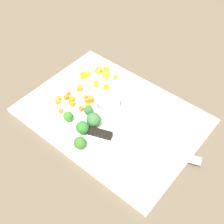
# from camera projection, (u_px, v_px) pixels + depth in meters

# --- Properties ---
(ground_plane) EXTENTS (4.00, 4.00, 0.00)m
(ground_plane) POSITION_uv_depth(u_px,v_px,m) (112.00, 117.00, 0.88)
(ground_plane) COLOR brown
(cutting_board) EXTENTS (0.51, 0.37, 0.01)m
(cutting_board) POSITION_uv_depth(u_px,v_px,m) (112.00, 116.00, 0.88)
(cutting_board) COLOR white
(cutting_board) RESTS_ON ground_plane
(prep_bowl) EXTENTS (0.07, 0.07, 0.03)m
(prep_bowl) POSITION_uv_depth(u_px,v_px,m) (108.00, 103.00, 0.88)
(prep_bowl) COLOR #B9BAC0
(prep_bowl) RESTS_ON cutting_board
(chef_knife) EXTENTS (0.30, 0.13, 0.02)m
(chef_knife) POSITION_uv_depth(u_px,v_px,m) (123.00, 140.00, 0.81)
(chef_knife) COLOR silver
(chef_knife) RESTS_ON cutting_board
(carrot_dice_0) EXTENTS (0.01, 0.01, 0.01)m
(carrot_dice_0) POSITION_uv_depth(u_px,v_px,m) (66.00, 97.00, 0.91)
(carrot_dice_0) COLOR orange
(carrot_dice_0) RESTS_ON cutting_board
(carrot_dice_1) EXTENTS (0.02, 0.02, 0.02)m
(carrot_dice_1) POSITION_uv_depth(u_px,v_px,m) (72.00, 100.00, 0.90)
(carrot_dice_1) COLOR orange
(carrot_dice_1) RESTS_ON cutting_board
(carrot_dice_2) EXTENTS (0.01, 0.01, 0.01)m
(carrot_dice_2) POSITION_uv_depth(u_px,v_px,m) (69.00, 93.00, 0.93)
(carrot_dice_2) COLOR orange
(carrot_dice_2) RESTS_ON cutting_board
(carrot_dice_3) EXTENTS (0.02, 0.02, 0.01)m
(carrot_dice_3) POSITION_uv_depth(u_px,v_px,m) (72.00, 104.00, 0.89)
(carrot_dice_3) COLOR orange
(carrot_dice_3) RESTS_ON cutting_board
(carrot_dice_4) EXTENTS (0.02, 0.02, 0.01)m
(carrot_dice_4) POSITION_uv_depth(u_px,v_px,m) (61.00, 111.00, 0.88)
(carrot_dice_4) COLOR orange
(carrot_dice_4) RESTS_ON cutting_board
(carrot_dice_5) EXTENTS (0.02, 0.01, 0.01)m
(carrot_dice_5) POSITION_uv_depth(u_px,v_px,m) (59.00, 98.00, 0.91)
(carrot_dice_5) COLOR orange
(carrot_dice_5) RESTS_ON cutting_board
(carrot_dice_6) EXTENTS (0.02, 0.02, 0.01)m
(carrot_dice_6) POSITION_uv_depth(u_px,v_px,m) (57.00, 102.00, 0.90)
(carrot_dice_6) COLOR orange
(carrot_dice_6) RESTS_ON cutting_board
(carrot_dice_7) EXTENTS (0.01, 0.01, 0.01)m
(carrot_dice_7) POSITION_uv_depth(u_px,v_px,m) (86.00, 101.00, 0.90)
(carrot_dice_7) COLOR orange
(carrot_dice_7) RESTS_ON cutting_board
(carrot_dice_8) EXTENTS (0.01, 0.01, 0.01)m
(carrot_dice_8) POSITION_uv_depth(u_px,v_px,m) (81.00, 109.00, 0.88)
(carrot_dice_8) COLOR orange
(carrot_dice_8) RESTS_ON cutting_board
(carrot_dice_9) EXTENTS (0.02, 0.02, 0.01)m
(carrot_dice_9) POSITION_uv_depth(u_px,v_px,m) (88.00, 106.00, 0.89)
(carrot_dice_9) COLOR orange
(carrot_dice_9) RESTS_ON cutting_board
(carrot_dice_10) EXTENTS (0.01, 0.01, 0.01)m
(carrot_dice_10) POSITION_uv_depth(u_px,v_px,m) (85.00, 98.00, 0.91)
(carrot_dice_10) COLOR orange
(carrot_dice_10) RESTS_ON cutting_board
(carrot_dice_11) EXTENTS (0.02, 0.02, 0.01)m
(carrot_dice_11) POSITION_uv_depth(u_px,v_px,m) (79.00, 88.00, 0.94)
(carrot_dice_11) COLOR orange
(carrot_dice_11) RESTS_ON cutting_board
(carrot_dice_12) EXTENTS (0.02, 0.02, 0.02)m
(carrot_dice_12) POSITION_uv_depth(u_px,v_px,m) (91.00, 99.00, 0.90)
(carrot_dice_12) COLOR orange
(carrot_dice_12) RESTS_ON cutting_board
(pepper_dice_0) EXTENTS (0.02, 0.02, 0.02)m
(pepper_dice_0) POSITION_uv_depth(u_px,v_px,m) (99.00, 71.00, 0.99)
(pepper_dice_0) COLOR yellow
(pepper_dice_0) RESTS_ON cutting_board
(pepper_dice_1) EXTENTS (0.03, 0.03, 0.01)m
(pepper_dice_1) POSITION_uv_depth(u_px,v_px,m) (106.00, 70.00, 0.99)
(pepper_dice_1) COLOR yellow
(pepper_dice_1) RESTS_ON cutting_board
(pepper_dice_2) EXTENTS (0.02, 0.02, 0.01)m
(pepper_dice_2) POSITION_uv_depth(u_px,v_px,m) (106.00, 87.00, 0.94)
(pepper_dice_2) COLOR yellow
(pepper_dice_2) RESTS_ON cutting_board
(pepper_dice_3) EXTENTS (0.02, 0.02, 0.02)m
(pepper_dice_3) POSITION_uv_depth(u_px,v_px,m) (83.00, 76.00, 0.97)
(pepper_dice_3) COLOR yellow
(pepper_dice_3) RESTS_ON cutting_board
(pepper_dice_4) EXTENTS (0.02, 0.02, 0.01)m
(pepper_dice_4) POSITION_uv_depth(u_px,v_px,m) (96.00, 84.00, 0.95)
(pepper_dice_4) COLOR yellow
(pepper_dice_4) RESTS_ON cutting_board
(pepper_dice_5) EXTENTS (0.02, 0.02, 0.02)m
(pepper_dice_5) POSITION_uv_depth(u_px,v_px,m) (106.00, 74.00, 0.98)
(pepper_dice_5) COLOR yellow
(pepper_dice_5) RESTS_ON cutting_board
(pepper_dice_6) EXTENTS (0.02, 0.02, 0.02)m
(pepper_dice_6) POSITION_uv_depth(u_px,v_px,m) (107.00, 77.00, 0.97)
(pepper_dice_6) COLOR yellow
(pepper_dice_6) RESTS_ON cutting_board
(pepper_dice_7) EXTENTS (0.02, 0.02, 0.01)m
(pepper_dice_7) POSITION_uv_depth(u_px,v_px,m) (88.00, 74.00, 0.98)
(pepper_dice_7) COLOR yellow
(pepper_dice_7) RESTS_ON cutting_board
(pepper_dice_8) EXTENTS (0.02, 0.02, 0.01)m
(pepper_dice_8) POSITION_uv_depth(u_px,v_px,m) (115.00, 78.00, 0.97)
(pepper_dice_8) COLOR yellow
(pepper_dice_8) RESTS_ON cutting_board
(broccoli_floret_0) EXTENTS (0.03, 0.03, 0.04)m
(broccoli_floret_0) POSITION_uv_depth(u_px,v_px,m) (80.00, 143.00, 0.78)
(broccoli_floret_0) COLOR #8DBA5D
(broccoli_floret_0) RESTS_ON cutting_board
(broccoli_floret_1) EXTENTS (0.03, 0.03, 0.03)m
(broccoli_floret_1) POSITION_uv_depth(u_px,v_px,m) (68.00, 116.00, 0.85)
(broccoli_floret_1) COLOR #89C360
(broccoli_floret_1) RESTS_ON cutting_board
(broccoli_floret_2) EXTENTS (0.04, 0.04, 0.04)m
(broccoli_floret_2) POSITION_uv_depth(u_px,v_px,m) (82.00, 128.00, 0.81)
(broccoli_floret_2) COLOR #8EB86A
(broccoli_floret_2) RESTS_ON cutting_board
(broccoli_floret_3) EXTENTS (0.04, 0.04, 0.05)m
(broccoli_floret_3) POSITION_uv_depth(u_px,v_px,m) (94.00, 120.00, 0.83)
(broccoli_floret_3) COLOR #90C05A
(broccoli_floret_3) RESTS_ON cutting_board
(broccoli_floret_4) EXTENTS (0.03, 0.03, 0.03)m
(broccoli_floret_4) POSITION_uv_depth(u_px,v_px,m) (88.00, 110.00, 0.87)
(broccoli_floret_4) COLOR #88AE55
(broccoli_floret_4) RESTS_ON cutting_board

